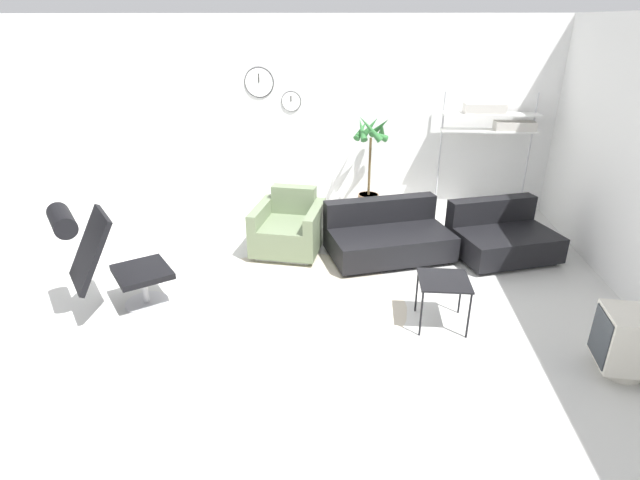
% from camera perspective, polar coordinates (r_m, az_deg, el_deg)
% --- Properties ---
extents(ground_plane, '(12.00, 12.00, 0.00)m').
position_cam_1_polar(ground_plane, '(5.47, -3.12, -5.89)').
color(ground_plane, silver).
extents(wall_back, '(12.00, 0.09, 2.80)m').
position_cam_1_polar(wall_back, '(7.74, -0.46, 14.11)').
color(wall_back, white).
rests_on(wall_back, ground_plane).
extents(round_rug, '(2.46, 2.46, 0.01)m').
position_cam_1_polar(round_rug, '(5.27, -3.64, -7.10)').
color(round_rug, '#BCB29E').
rests_on(round_rug, ground_plane).
extents(lounge_chair, '(1.09, 1.02, 1.16)m').
position_cam_1_polar(lounge_chair, '(5.20, -23.69, -1.23)').
color(lounge_chair, '#BCBCC1').
rests_on(lounge_chair, ground_plane).
extents(armchair_red, '(0.89, 0.94, 0.76)m').
position_cam_1_polar(armchair_red, '(6.31, -3.57, 1.21)').
color(armchair_red, silver).
rests_on(armchair_red, ground_plane).
extents(couch_low, '(1.65, 1.30, 0.66)m').
position_cam_1_polar(couch_low, '(6.23, 7.69, 0.25)').
color(couch_low, black).
rests_on(couch_low, ground_plane).
extents(couch_second, '(1.38, 1.21, 0.66)m').
position_cam_1_polar(couch_second, '(6.57, 19.97, 0.25)').
color(couch_second, black).
rests_on(couch_second, ground_plane).
extents(side_table, '(0.47, 0.47, 0.49)m').
position_cam_1_polar(side_table, '(4.84, 13.96, -4.90)').
color(side_table, black).
rests_on(side_table, ground_plane).
extents(crt_television, '(0.48, 0.47, 0.57)m').
position_cam_1_polar(crt_television, '(4.84, 31.75, -9.89)').
color(crt_television, beige).
rests_on(crt_television, ground_plane).
extents(potted_plant, '(0.56, 0.56, 1.51)m').
position_cam_1_polar(potted_plant, '(7.47, 5.71, 8.00)').
color(potted_plant, brown).
rests_on(potted_plant, ground_plane).
extents(shelf_unit, '(1.34, 0.28, 1.78)m').
position_cam_1_polar(shelf_unit, '(7.66, 19.39, 12.77)').
color(shelf_unit, '#BCBCC1').
rests_on(shelf_unit, ground_plane).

